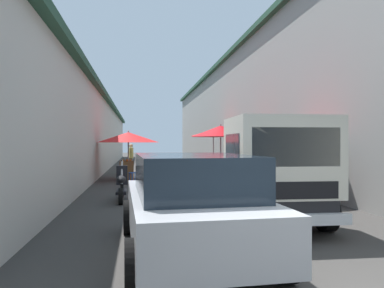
{
  "coord_description": "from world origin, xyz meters",
  "views": [
    {
      "loc": [
        -2.97,
        1.74,
        1.62
      ],
      "look_at": [
        7.42,
        0.21,
        1.59
      ],
      "focal_mm": 34.27,
      "sensor_mm": 36.0,
      "label": 1
    }
  ],
  "objects_px": {
    "fruit_stall_far_right": "(128,141)",
    "parked_scooter": "(121,185)",
    "fruit_stall_far_left": "(214,138)",
    "fruit_stall_near_left": "(220,137)",
    "vendor_by_crates": "(131,156)",
    "plastic_stool": "(132,175)",
    "fruit_stall_mid_lane": "(285,137)",
    "delivery_truck": "(268,172)",
    "hatchback_car": "(191,203)"
  },
  "relations": [
    {
      "from": "fruit_stall_far_right",
      "to": "hatchback_car",
      "type": "xyz_separation_m",
      "value": [
        -11.19,
        -1.19,
        -0.98
      ]
    },
    {
      "from": "fruit_stall_near_left",
      "to": "hatchback_car",
      "type": "height_order",
      "value": "fruit_stall_near_left"
    },
    {
      "from": "fruit_stall_far_right",
      "to": "delivery_truck",
      "type": "xyz_separation_m",
      "value": [
        -9.49,
        -2.99,
        -0.68
      ]
    },
    {
      "from": "vendor_by_crates",
      "to": "parked_scooter",
      "type": "relative_size",
      "value": 0.93
    },
    {
      "from": "hatchback_car",
      "to": "parked_scooter",
      "type": "xyz_separation_m",
      "value": [
        5.11,
        1.22,
        -0.29
      ]
    },
    {
      "from": "fruit_stall_near_left",
      "to": "vendor_by_crates",
      "type": "xyz_separation_m",
      "value": [
        5.84,
        3.69,
        -0.96
      ]
    },
    {
      "from": "parked_scooter",
      "to": "fruit_stall_far_left",
      "type": "bearing_deg",
      "value": -25.0
    },
    {
      "from": "fruit_stall_far_left",
      "to": "fruit_stall_near_left",
      "type": "xyz_separation_m",
      "value": [
        -5.99,
        0.99,
        -0.06
      ]
    },
    {
      "from": "fruit_stall_mid_lane",
      "to": "plastic_stool",
      "type": "xyz_separation_m",
      "value": [
        4.97,
        4.39,
        -1.46
      ]
    },
    {
      "from": "fruit_stall_far_left",
      "to": "fruit_stall_mid_lane",
      "type": "relative_size",
      "value": 1.02
    },
    {
      "from": "fruit_stall_near_left",
      "to": "delivery_truck",
      "type": "height_order",
      "value": "fruit_stall_near_left"
    },
    {
      "from": "fruit_stall_mid_lane",
      "to": "delivery_truck",
      "type": "bearing_deg",
      "value": 151.54
    },
    {
      "from": "fruit_stall_far_right",
      "to": "fruit_stall_mid_lane",
      "type": "xyz_separation_m",
      "value": [
        -6.54,
        -4.59,
        0.07
      ]
    },
    {
      "from": "fruit_stall_near_left",
      "to": "vendor_by_crates",
      "type": "bearing_deg",
      "value": 32.28
    },
    {
      "from": "fruit_stall_far_left",
      "to": "parked_scooter",
      "type": "xyz_separation_m",
      "value": [
        -10.21,
        4.76,
        -1.48
      ]
    },
    {
      "from": "fruit_stall_far_right",
      "to": "delivery_truck",
      "type": "relative_size",
      "value": 0.55
    },
    {
      "from": "fruit_stall_mid_lane",
      "to": "hatchback_car",
      "type": "relative_size",
      "value": 0.65
    },
    {
      "from": "fruit_stall_far_right",
      "to": "delivery_truck",
      "type": "distance_m",
      "value": 9.97
    },
    {
      "from": "fruit_stall_mid_lane",
      "to": "parked_scooter",
      "type": "bearing_deg",
      "value": 84.42
    },
    {
      "from": "parked_scooter",
      "to": "fruit_stall_near_left",
      "type": "bearing_deg",
      "value": -41.78
    },
    {
      "from": "fruit_stall_far_right",
      "to": "fruit_stall_far_left",
      "type": "bearing_deg",
      "value": -48.96
    },
    {
      "from": "fruit_stall_far_right",
      "to": "parked_scooter",
      "type": "xyz_separation_m",
      "value": [
        -6.09,
        0.03,
        -1.27
      ]
    },
    {
      "from": "fruit_stall_far_left",
      "to": "fruit_stall_far_right",
      "type": "xyz_separation_m",
      "value": [
        -4.12,
        4.73,
        -0.21
      ]
    },
    {
      "from": "fruit_stall_mid_lane",
      "to": "fruit_stall_near_left",
      "type": "bearing_deg",
      "value": 10.34
    },
    {
      "from": "vendor_by_crates",
      "to": "fruit_stall_near_left",
      "type": "bearing_deg",
      "value": -147.72
    },
    {
      "from": "fruit_stall_far_right",
      "to": "hatchback_car",
      "type": "distance_m",
      "value": 11.3
    },
    {
      "from": "fruit_stall_far_right",
      "to": "plastic_stool",
      "type": "relative_size",
      "value": 6.29
    },
    {
      "from": "delivery_truck",
      "to": "vendor_by_crates",
      "type": "height_order",
      "value": "delivery_truck"
    },
    {
      "from": "fruit_stall_far_right",
      "to": "plastic_stool",
      "type": "height_order",
      "value": "fruit_stall_far_right"
    },
    {
      "from": "fruit_stall_mid_lane",
      "to": "fruit_stall_near_left",
      "type": "distance_m",
      "value": 4.74
    },
    {
      "from": "parked_scooter",
      "to": "delivery_truck",
      "type": "bearing_deg",
      "value": -138.43
    },
    {
      "from": "fruit_stall_far_left",
      "to": "parked_scooter",
      "type": "bearing_deg",
      "value": 155.0
    },
    {
      "from": "fruit_stall_far_right",
      "to": "fruit_stall_near_left",
      "type": "distance_m",
      "value": 4.18
    },
    {
      "from": "fruit_stall_near_left",
      "to": "delivery_truck",
      "type": "xyz_separation_m",
      "value": [
        -7.62,
        0.75,
        -0.82
      ]
    },
    {
      "from": "delivery_truck",
      "to": "plastic_stool",
      "type": "xyz_separation_m",
      "value": [
        7.92,
        2.79,
        -0.71
      ]
    },
    {
      "from": "fruit_stall_far_right",
      "to": "hatchback_car",
      "type": "relative_size",
      "value": 0.69
    },
    {
      "from": "vendor_by_crates",
      "to": "plastic_stool",
      "type": "distance_m",
      "value": 5.57
    },
    {
      "from": "fruit_stall_near_left",
      "to": "vendor_by_crates",
      "type": "distance_m",
      "value": 6.97
    },
    {
      "from": "delivery_truck",
      "to": "plastic_stool",
      "type": "distance_m",
      "value": 8.43
    },
    {
      "from": "fruit_stall_far_right",
      "to": "hatchback_car",
      "type": "bearing_deg",
      "value": -173.91
    },
    {
      "from": "plastic_stool",
      "to": "fruit_stall_far_right",
      "type": "bearing_deg",
      "value": 7.21
    },
    {
      "from": "fruit_stall_mid_lane",
      "to": "plastic_stool",
      "type": "bearing_deg",
      "value": 41.48
    },
    {
      "from": "fruit_stall_mid_lane",
      "to": "fruit_stall_near_left",
      "type": "xyz_separation_m",
      "value": [
        4.67,
        0.85,
        0.08
      ]
    },
    {
      "from": "fruit_stall_near_left",
      "to": "plastic_stool",
      "type": "relative_size",
      "value": 5.53
    },
    {
      "from": "fruit_stall_far_left",
      "to": "vendor_by_crates",
      "type": "distance_m",
      "value": 4.79
    },
    {
      "from": "fruit_stall_mid_lane",
      "to": "fruit_stall_far_left",
      "type": "bearing_deg",
      "value": -0.77
    },
    {
      "from": "fruit_stall_far_right",
      "to": "vendor_by_crates",
      "type": "xyz_separation_m",
      "value": [
        3.97,
        -0.05,
        -0.81
      ]
    },
    {
      "from": "plastic_stool",
      "to": "fruit_stall_mid_lane",
      "type": "bearing_deg",
      "value": -138.52
    },
    {
      "from": "fruit_stall_far_right",
      "to": "plastic_stool",
      "type": "bearing_deg",
      "value": -172.79
    },
    {
      "from": "hatchback_car",
      "to": "parked_scooter",
      "type": "relative_size",
      "value": 2.35
    }
  ]
}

